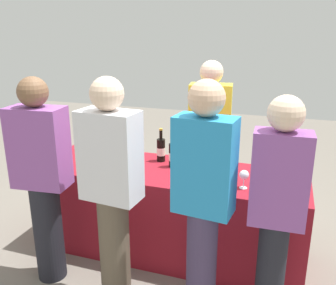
% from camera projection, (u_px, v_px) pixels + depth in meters
% --- Properties ---
extents(ground_plane, '(12.00, 12.00, 0.00)m').
position_uv_depth(ground_plane, '(168.00, 248.00, 3.39)').
color(ground_plane, slate).
extents(tasting_table, '(2.37, 0.75, 0.80)m').
position_uv_depth(tasting_table, '(168.00, 210.00, 3.27)').
color(tasting_table, maroon).
rests_on(tasting_table, ground_plane).
extents(wine_bottle_0, '(0.07, 0.07, 0.30)m').
position_uv_depth(wine_bottle_0, '(90.00, 143.00, 3.53)').
color(wine_bottle_0, black).
rests_on(wine_bottle_0, tasting_table).
extents(wine_bottle_1, '(0.08, 0.08, 0.31)m').
position_uv_depth(wine_bottle_1, '(161.00, 150.00, 3.33)').
color(wine_bottle_1, black).
rests_on(wine_bottle_1, tasting_table).
extents(wine_bottle_2, '(0.07, 0.07, 0.30)m').
position_uv_depth(wine_bottle_2, '(173.00, 155.00, 3.19)').
color(wine_bottle_2, black).
rests_on(wine_bottle_2, tasting_table).
extents(wine_bottle_3, '(0.07, 0.07, 0.31)m').
position_uv_depth(wine_bottle_3, '(188.00, 153.00, 3.22)').
color(wine_bottle_3, black).
rests_on(wine_bottle_3, tasting_table).
extents(wine_bottle_4, '(0.06, 0.06, 0.29)m').
position_uv_depth(wine_bottle_4, '(199.00, 157.00, 3.16)').
color(wine_bottle_4, black).
rests_on(wine_bottle_4, tasting_table).
extents(wine_glass_0, '(0.08, 0.08, 0.14)m').
position_uv_depth(wine_glass_0, '(182.00, 168.00, 2.91)').
color(wine_glass_0, silver).
rests_on(wine_glass_0, tasting_table).
extents(wine_glass_1, '(0.07, 0.07, 0.14)m').
position_uv_depth(wine_glass_1, '(212.00, 167.00, 2.94)').
color(wine_glass_1, silver).
rests_on(wine_glass_1, tasting_table).
extents(wine_glass_2, '(0.07, 0.07, 0.15)m').
position_uv_depth(wine_glass_2, '(232.00, 170.00, 2.86)').
color(wine_glass_2, silver).
rests_on(wine_glass_2, tasting_table).
extents(wine_glass_3, '(0.07, 0.07, 0.15)m').
position_uv_depth(wine_glass_3, '(244.00, 176.00, 2.75)').
color(wine_glass_3, silver).
rests_on(wine_glass_3, tasting_table).
extents(server_pouring, '(0.44, 0.28, 1.70)m').
position_uv_depth(server_pouring, '(209.00, 138.00, 3.63)').
color(server_pouring, black).
rests_on(server_pouring, ground_plane).
extents(guest_0, '(0.44, 0.27, 1.66)m').
position_uv_depth(guest_0, '(42.00, 176.00, 2.76)').
color(guest_0, black).
rests_on(guest_0, ground_plane).
extents(guest_1, '(0.43, 0.26, 1.69)m').
position_uv_depth(guest_1, '(112.00, 187.00, 2.51)').
color(guest_1, brown).
rests_on(guest_1, ground_plane).
extents(guest_2, '(0.40, 0.25, 1.70)m').
position_uv_depth(guest_2, '(203.00, 198.00, 2.32)').
color(guest_2, '#3F3351').
rests_on(guest_2, ground_plane).
extents(guest_3, '(0.35, 0.22, 1.62)m').
position_uv_depth(guest_3, '(277.00, 209.00, 2.25)').
color(guest_3, black).
rests_on(guest_3, ground_plane).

